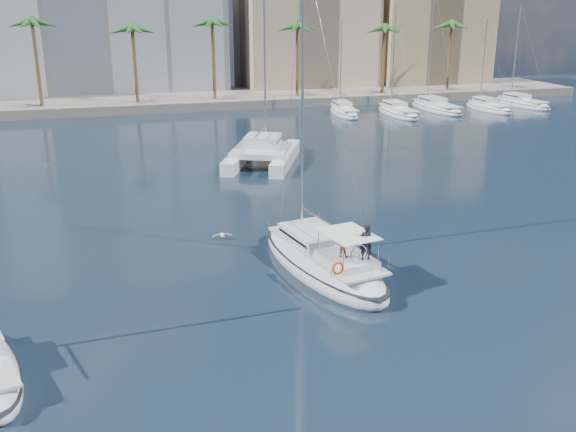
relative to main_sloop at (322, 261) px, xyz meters
name	(u,v)px	position (x,y,z in m)	size (l,w,h in m)	color
ground	(304,278)	(-1.27, -0.74, -0.53)	(160.00, 160.00, 0.00)	black
quay	(172,101)	(-1.27, 60.26, 0.07)	(120.00, 14.00, 1.20)	gray
building_beige	(305,26)	(20.73, 69.26, 9.47)	(20.00, 14.00, 20.00)	beige
building_tan_right	(427,32)	(40.73, 67.26, 8.47)	(18.00, 12.00, 18.00)	tan
palm_centre	(172,29)	(-1.27, 56.26, 9.75)	(3.60, 3.60, 12.30)	brown
palm_right	(413,26)	(32.73, 56.26, 9.75)	(3.60, 3.60, 12.30)	brown
main_sloop	(322,261)	(0.00, 0.00, 0.00)	(5.65, 11.99, 17.11)	white
catamaran	(262,151)	(2.62, 23.94, 0.58)	(9.07, 11.71, 15.48)	white
seagull	(222,235)	(-4.30, 5.97, -0.22)	(1.21, 0.52, 0.22)	silver
moored_yacht_a	(344,115)	(18.73, 46.26, -0.53)	(2.72, 9.35, 11.90)	white
moored_yacht_b	(398,115)	(25.23, 44.26, -0.53)	(3.14, 10.78, 13.72)	white
moored_yacht_c	(436,110)	(31.73, 46.26, -0.53)	(3.55, 12.21, 15.54)	white
moored_yacht_d	(488,110)	(38.23, 44.26, -0.53)	(2.72, 9.35, 11.90)	white
moored_yacht_e	(521,106)	(44.73, 46.26, -0.53)	(3.14, 10.78, 13.72)	white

